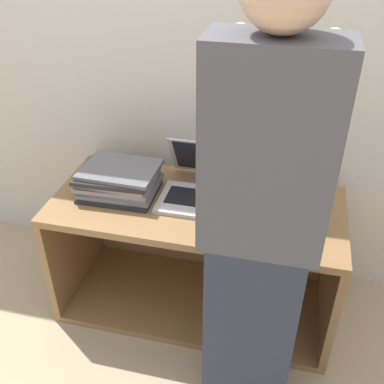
# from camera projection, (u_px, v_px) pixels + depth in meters

# --- Properties ---
(ground_plane) EXTENTS (12.00, 12.00, 0.00)m
(ground_plane) POSITION_uv_depth(u_px,v_px,m) (182.00, 347.00, 2.21)
(ground_plane) COLOR tan
(wall_back) EXTENTS (8.00, 0.05, 2.40)m
(wall_back) POSITION_uv_depth(u_px,v_px,m) (217.00, 60.00, 2.13)
(wall_back) COLOR beige
(wall_back) RESTS_ON ground_plane
(cart) EXTENTS (1.37, 0.62, 0.65)m
(cart) POSITION_uv_depth(u_px,v_px,m) (199.00, 247.00, 2.33)
(cart) COLOR olive
(cart) RESTS_ON ground_plane
(laptop_open) EXTENTS (0.35, 0.40, 0.25)m
(laptop_open) POSITION_uv_depth(u_px,v_px,m) (200.00, 186.00, 2.12)
(laptop_open) COLOR #B7B7BC
(laptop_open) RESTS_ON cart
(laptop_stack_left) EXTENTS (0.38, 0.29, 0.14)m
(laptop_stack_left) POSITION_uv_depth(u_px,v_px,m) (119.00, 180.00, 2.13)
(laptop_stack_left) COLOR #232326
(laptop_stack_left) RESTS_ON cart
(laptop_stack_right) EXTENTS (0.36, 0.28, 0.06)m
(laptop_stack_right) POSITION_uv_depth(u_px,v_px,m) (280.00, 209.00, 2.00)
(laptop_stack_right) COLOR slate
(laptop_stack_right) RESTS_ON cart
(person) EXTENTS (0.40, 0.54, 1.79)m
(person) POSITION_uv_depth(u_px,v_px,m) (260.00, 231.00, 1.51)
(person) COLOR #2D3342
(person) RESTS_ON ground_plane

